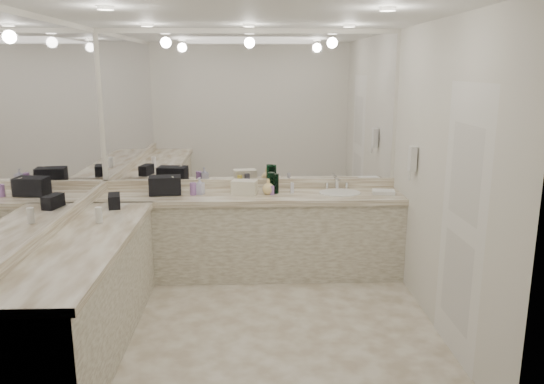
{
  "coord_description": "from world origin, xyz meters",
  "views": [
    {
      "loc": [
        0.02,
        -4.26,
        2.2
      ],
      "look_at": [
        0.2,
        0.4,
        1.11
      ],
      "focal_mm": 35.0,
      "sensor_mm": 36.0,
      "label": 1
    }
  ],
  "objects_px": {
    "hand_towel": "(384,192)",
    "wall_phone": "(412,159)",
    "sink": "(340,194)",
    "soap_bottle_c": "(268,186)",
    "cream_cosmetic_case": "(244,187)",
    "soap_bottle_b": "(200,186)",
    "black_toiletry_bag": "(165,186)",
    "soap_bottle_a": "(173,186)"
  },
  "relations": [
    {
      "from": "black_toiletry_bag",
      "to": "soap_bottle_b",
      "type": "distance_m",
      "value": 0.36
    },
    {
      "from": "cream_cosmetic_case",
      "to": "soap_bottle_b",
      "type": "relative_size",
      "value": 1.41
    },
    {
      "from": "sink",
      "to": "cream_cosmetic_case",
      "type": "distance_m",
      "value": 1.02
    },
    {
      "from": "black_toiletry_bag",
      "to": "soap_bottle_b",
      "type": "height_order",
      "value": "black_toiletry_bag"
    },
    {
      "from": "soap_bottle_a",
      "to": "soap_bottle_c",
      "type": "height_order",
      "value": "soap_bottle_a"
    },
    {
      "from": "hand_towel",
      "to": "soap_bottle_c",
      "type": "xyz_separation_m",
      "value": [
        -1.22,
        0.04,
        0.06
      ]
    },
    {
      "from": "hand_towel",
      "to": "wall_phone",
      "type": "bearing_deg",
      "value": -71.37
    },
    {
      "from": "cream_cosmetic_case",
      "to": "soap_bottle_a",
      "type": "distance_m",
      "value": 0.75
    },
    {
      "from": "cream_cosmetic_case",
      "to": "wall_phone",
      "type": "bearing_deg",
      "value": -5.11
    },
    {
      "from": "black_toiletry_bag",
      "to": "hand_towel",
      "type": "xyz_separation_m",
      "value": [
        2.3,
        -0.07,
        -0.07
      ]
    },
    {
      "from": "wall_phone",
      "to": "soap_bottle_c",
      "type": "bearing_deg",
      "value": 160.52
    },
    {
      "from": "soap_bottle_a",
      "to": "hand_towel",
      "type": "bearing_deg",
      "value": -0.79
    },
    {
      "from": "sink",
      "to": "soap_bottle_b",
      "type": "distance_m",
      "value": 1.49
    },
    {
      "from": "cream_cosmetic_case",
      "to": "soap_bottle_c",
      "type": "height_order",
      "value": "soap_bottle_c"
    },
    {
      "from": "sink",
      "to": "soap_bottle_c",
      "type": "bearing_deg",
      "value": -178.81
    },
    {
      "from": "wall_phone",
      "to": "soap_bottle_c",
      "type": "relative_size",
      "value": 1.46
    },
    {
      "from": "soap_bottle_a",
      "to": "soap_bottle_c",
      "type": "distance_m",
      "value": 1.0
    },
    {
      "from": "black_toiletry_bag",
      "to": "soap_bottle_c",
      "type": "distance_m",
      "value": 1.08
    },
    {
      "from": "sink",
      "to": "black_toiletry_bag",
      "type": "bearing_deg",
      "value": 179.66
    },
    {
      "from": "cream_cosmetic_case",
      "to": "black_toiletry_bag",
      "type": "bearing_deg",
      "value": -170.06
    },
    {
      "from": "sink",
      "to": "soap_bottle_b",
      "type": "xyz_separation_m",
      "value": [
        -1.48,
        0.0,
        0.1
      ]
    },
    {
      "from": "wall_phone",
      "to": "black_toiletry_bag",
      "type": "distance_m",
      "value": 2.53
    },
    {
      "from": "soap_bottle_a",
      "to": "soap_bottle_b",
      "type": "xyz_separation_m",
      "value": [
        0.28,
        0.03,
        -0.01
      ]
    },
    {
      "from": "sink",
      "to": "soap_bottle_c",
      "type": "xyz_separation_m",
      "value": [
        -0.76,
        -0.02,
        0.09
      ]
    },
    {
      "from": "wall_phone",
      "to": "soap_bottle_b",
      "type": "relative_size",
      "value": 1.33
    },
    {
      "from": "wall_phone",
      "to": "black_toiletry_bag",
      "type": "relative_size",
      "value": 0.73
    },
    {
      "from": "black_toiletry_bag",
      "to": "soap_bottle_a",
      "type": "relative_size",
      "value": 1.65
    },
    {
      "from": "cream_cosmetic_case",
      "to": "soap_bottle_a",
      "type": "relative_size",
      "value": 1.29
    },
    {
      "from": "wall_phone",
      "to": "cream_cosmetic_case",
      "type": "distance_m",
      "value": 1.73
    },
    {
      "from": "wall_phone",
      "to": "cream_cosmetic_case",
      "type": "xyz_separation_m",
      "value": [
        -1.62,
        0.49,
        -0.38
      ]
    },
    {
      "from": "black_toiletry_bag",
      "to": "hand_towel",
      "type": "height_order",
      "value": "black_toiletry_bag"
    },
    {
      "from": "sink",
      "to": "hand_towel",
      "type": "bearing_deg",
      "value": -6.99
    },
    {
      "from": "soap_bottle_a",
      "to": "wall_phone",
      "type": "bearing_deg",
      "value": -11.35
    },
    {
      "from": "hand_towel",
      "to": "soap_bottle_b",
      "type": "bearing_deg",
      "value": 178.27
    },
    {
      "from": "wall_phone",
      "to": "soap_bottle_b",
      "type": "distance_m",
      "value": 2.18
    },
    {
      "from": "black_toiletry_bag",
      "to": "soap_bottle_b",
      "type": "xyz_separation_m",
      "value": [
        0.36,
        -0.01,
        -0.0
      ]
    },
    {
      "from": "hand_towel",
      "to": "soap_bottle_a",
      "type": "relative_size",
      "value": 1.16
    },
    {
      "from": "cream_cosmetic_case",
      "to": "hand_towel",
      "type": "relative_size",
      "value": 1.11
    },
    {
      "from": "soap_bottle_a",
      "to": "soap_bottle_b",
      "type": "distance_m",
      "value": 0.28
    },
    {
      "from": "wall_phone",
      "to": "sink",
      "type": "bearing_deg",
      "value": 140.43
    },
    {
      "from": "sink",
      "to": "soap_bottle_a",
      "type": "distance_m",
      "value": 1.76
    },
    {
      "from": "sink",
      "to": "soap_bottle_a",
      "type": "xyz_separation_m",
      "value": [
        -1.76,
        -0.03,
        0.1
      ]
    }
  ]
}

